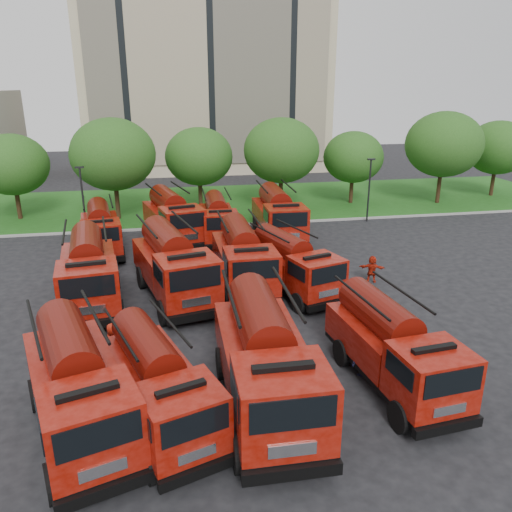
{
  "coord_description": "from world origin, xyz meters",
  "views": [
    {
      "loc": [
        -4.28,
        -19.97,
        10.55
      ],
      "look_at": [
        0.47,
        5.11,
        1.8
      ],
      "focal_mm": 35.0,
      "sensor_mm": 36.0,
      "label": 1
    }
  ],
  "objects_px": {
    "fire_truck_10": "(218,219)",
    "fire_truck_9": "(172,217)",
    "fire_truck_11": "(278,215)",
    "fire_truck_3": "(392,346)",
    "fire_truck_6": "(243,257)",
    "fire_truck_8": "(100,229)",
    "firefighter_0": "(326,426)",
    "fire_truck_2": "(265,360)",
    "fire_truck_0": "(77,385)",
    "fire_truck_5": "(173,265)",
    "firefighter_4": "(116,364)",
    "fire_truck_4": "(89,271)",
    "fire_truck_7": "(292,264)",
    "fire_truck_1": "(158,383)",
    "firefighter_3": "(361,375)",
    "firefighter_5": "(371,282)"
  },
  "relations": [
    {
      "from": "fire_truck_10",
      "to": "firefighter_5",
      "type": "distance_m",
      "value": 12.37
    },
    {
      "from": "fire_truck_3",
      "to": "fire_truck_11",
      "type": "bearing_deg",
      "value": 83.9
    },
    {
      "from": "fire_truck_1",
      "to": "fire_truck_11",
      "type": "bearing_deg",
      "value": 48.2
    },
    {
      "from": "fire_truck_3",
      "to": "fire_truck_10",
      "type": "height_order",
      "value": "fire_truck_3"
    },
    {
      "from": "firefighter_3",
      "to": "fire_truck_11",
      "type": "bearing_deg",
      "value": -128.56
    },
    {
      "from": "fire_truck_6",
      "to": "fire_truck_8",
      "type": "xyz_separation_m",
      "value": [
        -8.24,
        7.69,
        -0.14
      ]
    },
    {
      "from": "fire_truck_11",
      "to": "fire_truck_3",
      "type": "bearing_deg",
      "value": -88.68
    },
    {
      "from": "fire_truck_8",
      "to": "firefighter_3",
      "type": "distance_m",
      "value": 20.68
    },
    {
      "from": "fire_truck_1",
      "to": "firefighter_3",
      "type": "relative_size",
      "value": 3.74
    },
    {
      "from": "fire_truck_10",
      "to": "fire_truck_9",
      "type": "bearing_deg",
      "value": 174.66
    },
    {
      "from": "fire_truck_2",
      "to": "firefighter_0",
      "type": "relative_size",
      "value": 5.16
    },
    {
      "from": "fire_truck_9",
      "to": "firefighter_3",
      "type": "xyz_separation_m",
      "value": [
        6.53,
        -18.99,
        -1.77
      ]
    },
    {
      "from": "fire_truck_3",
      "to": "firefighter_3",
      "type": "distance_m",
      "value": 1.91
    },
    {
      "from": "fire_truck_11",
      "to": "firefighter_4",
      "type": "distance_m",
      "value": 18.71
    },
    {
      "from": "fire_truck_7",
      "to": "fire_truck_8",
      "type": "height_order",
      "value": "fire_truck_8"
    },
    {
      "from": "fire_truck_11",
      "to": "firefighter_5",
      "type": "xyz_separation_m",
      "value": [
        3.31,
        -9.13,
        -1.79
      ]
    },
    {
      "from": "fire_truck_2",
      "to": "fire_truck_5",
      "type": "relative_size",
      "value": 0.96
    },
    {
      "from": "fire_truck_4",
      "to": "fire_truck_7",
      "type": "bearing_deg",
      "value": -9.11
    },
    {
      "from": "fire_truck_8",
      "to": "firefighter_0",
      "type": "distance_m",
      "value": 21.92
    },
    {
      "from": "firefighter_4",
      "to": "firefighter_5",
      "type": "distance_m",
      "value": 15.0
    },
    {
      "from": "fire_truck_5",
      "to": "fire_truck_8",
      "type": "xyz_separation_m",
      "value": [
        -4.48,
        8.49,
        -0.24
      ]
    },
    {
      "from": "firefighter_5",
      "to": "fire_truck_0",
      "type": "bearing_deg",
      "value": 57.47
    },
    {
      "from": "fire_truck_0",
      "to": "firefighter_0",
      "type": "distance_m",
      "value": 8.06
    },
    {
      "from": "fire_truck_8",
      "to": "fire_truck_9",
      "type": "xyz_separation_m",
      "value": [
        4.74,
        1.72,
        0.18
      ]
    },
    {
      "from": "fire_truck_2",
      "to": "firefighter_4",
      "type": "distance_m",
      "value": 6.75
    },
    {
      "from": "fire_truck_11",
      "to": "firefighter_4",
      "type": "height_order",
      "value": "fire_truck_11"
    },
    {
      "from": "fire_truck_3",
      "to": "firefighter_5",
      "type": "relative_size",
      "value": 4.59
    },
    {
      "from": "fire_truck_7",
      "to": "fire_truck_3",
      "type": "bearing_deg",
      "value": -98.71
    },
    {
      "from": "fire_truck_4",
      "to": "fire_truck_8",
      "type": "distance_m",
      "value": 8.49
    },
    {
      "from": "fire_truck_1",
      "to": "fire_truck_7",
      "type": "xyz_separation_m",
      "value": [
        7.03,
        9.94,
        0.05
      ]
    },
    {
      "from": "fire_truck_0",
      "to": "fire_truck_6",
      "type": "height_order",
      "value": "fire_truck_6"
    },
    {
      "from": "fire_truck_1",
      "to": "fire_truck_4",
      "type": "xyz_separation_m",
      "value": [
        -3.35,
        10.28,
        0.27
      ]
    },
    {
      "from": "fire_truck_10",
      "to": "firefighter_4",
      "type": "distance_m",
      "value": 17.22
    },
    {
      "from": "fire_truck_0",
      "to": "fire_truck_5",
      "type": "distance_m",
      "value": 10.7
    },
    {
      "from": "fire_truck_8",
      "to": "firefighter_4",
      "type": "xyz_separation_m",
      "value": [
        1.94,
        -14.74,
        -1.58
      ]
    },
    {
      "from": "fire_truck_1",
      "to": "fire_truck_6",
      "type": "distance_m",
      "value": 11.98
    },
    {
      "from": "fire_truck_0",
      "to": "firefighter_3",
      "type": "bearing_deg",
      "value": -9.49
    },
    {
      "from": "fire_truck_10",
      "to": "firefighter_5",
      "type": "xyz_separation_m",
      "value": [
        7.58,
        -9.64,
        -1.56
      ]
    },
    {
      "from": "fire_truck_2",
      "to": "fire_truck_6",
      "type": "relative_size",
      "value": 1.06
    },
    {
      "from": "fire_truck_3",
      "to": "fire_truck_8",
      "type": "height_order",
      "value": "fire_truck_8"
    },
    {
      "from": "fire_truck_1",
      "to": "firefighter_0",
      "type": "height_order",
      "value": "fire_truck_1"
    },
    {
      "from": "fire_truck_0",
      "to": "fire_truck_2",
      "type": "relative_size",
      "value": 0.96
    },
    {
      "from": "fire_truck_6",
      "to": "fire_truck_11",
      "type": "distance_m",
      "value": 9.37
    },
    {
      "from": "fire_truck_7",
      "to": "fire_truck_0",
      "type": "bearing_deg",
      "value": -151.14
    },
    {
      "from": "fire_truck_10",
      "to": "fire_truck_11",
      "type": "relative_size",
      "value": 0.87
    },
    {
      "from": "fire_truck_5",
      "to": "fire_truck_0",
      "type": "bearing_deg",
      "value": -121.02
    },
    {
      "from": "fire_truck_6",
      "to": "fire_truck_7",
      "type": "relative_size",
      "value": 1.05
    },
    {
      "from": "fire_truck_5",
      "to": "firefighter_3",
      "type": "xyz_separation_m",
      "value": [
        6.78,
        -8.78,
        -1.83
      ]
    },
    {
      "from": "fire_truck_7",
      "to": "firefighter_4",
      "type": "height_order",
      "value": "fire_truck_7"
    },
    {
      "from": "firefighter_0",
      "to": "fire_truck_2",
      "type": "bearing_deg",
      "value": 110.41
    }
  ]
}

